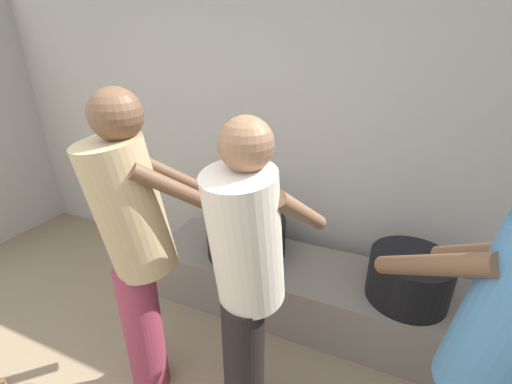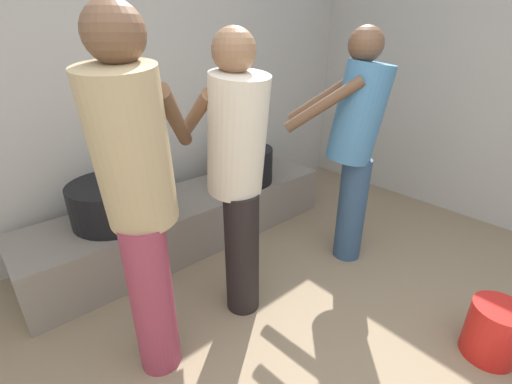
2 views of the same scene
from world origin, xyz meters
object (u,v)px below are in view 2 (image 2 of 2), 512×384
cook_in_cream_shirt (237,167)px  bucket_red_plastic (494,331)px  cooking_pot_main (114,201)px  cook_in_blue_shirt (355,139)px  cook_in_tan_shirt (138,190)px  cooking_pot_secondary (245,165)px

cook_in_cream_shirt → bucket_red_plastic: size_ratio=5.08×
cooking_pot_main → cook_in_blue_shirt: cook_in_blue_shirt is taller
cooking_pot_main → bucket_red_plastic: 2.35m
cooking_pot_main → cook_in_tan_shirt: bearing=-100.5°
cooking_pot_main → bucket_red_plastic: cooking_pot_main is taller
cook_in_blue_shirt → bucket_red_plastic: cook_in_blue_shirt is taller
cook_in_tan_shirt → bucket_red_plastic: size_ratio=5.33×
bucket_red_plastic → cook_in_cream_shirt: bearing=122.1°
cooking_pot_main → cook_in_cream_shirt: cook_in_cream_shirt is taller
cooking_pot_main → cook_in_blue_shirt: 1.67m
cooking_pot_secondary → cook_in_cream_shirt: cook_in_cream_shirt is taller
cooking_pot_main → cook_in_blue_shirt: size_ratio=0.45×
cook_in_blue_shirt → cook_in_cream_shirt: 0.93m
cooking_pot_main → cook_in_blue_shirt: (1.32, -0.95, 0.39)m
cook_in_blue_shirt → cook_in_cream_shirt: size_ratio=1.01×
cooking_pot_secondary → cook_in_tan_shirt: size_ratio=0.28×
cooking_pot_secondary → cook_in_blue_shirt: 1.00m
cooking_pot_secondary → bucket_red_plastic: size_ratio=1.51×
cook_in_tan_shirt → cook_in_blue_shirt: 1.49m
cooking_pot_secondary → bucket_red_plastic: 2.00m
cooking_pot_main → cook_in_cream_shirt: (0.40, -0.84, 0.38)m
cook_in_cream_shirt → cook_in_blue_shirt: bearing=-6.9°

